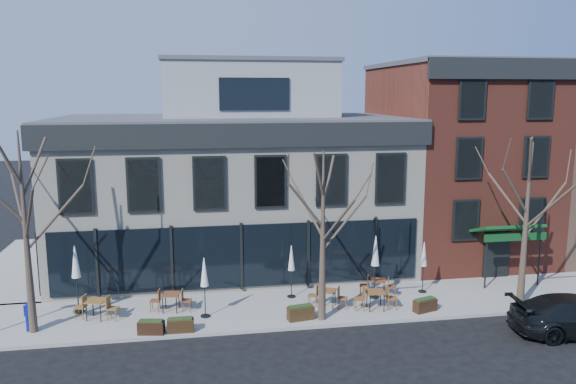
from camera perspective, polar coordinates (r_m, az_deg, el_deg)
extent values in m
plane|color=black|center=(27.21, -4.72, -10.31)|extent=(120.00, 120.00, 0.00)
cube|color=gray|center=(25.66, 3.11, -11.39)|extent=(33.50, 4.70, 0.15)
cube|color=gray|center=(34.05, -25.04, -6.93)|extent=(4.50, 12.00, 0.15)
cube|color=silver|center=(30.99, -5.64, -0.15)|extent=(18.00, 10.00, 8.00)
cube|color=#47474C|center=(30.55, -5.77, 7.35)|extent=(18.30, 10.30, 0.30)
cube|color=black|center=(25.48, -4.94, 5.73)|extent=(18.30, 0.25, 1.10)
cube|color=black|center=(31.30, -22.74, 5.78)|extent=(0.25, 10.30, 1.10)
cube|color=black|center=(26.55, -4.77, -6.51)|extent=(17.20, 0.12, 3.00)
cube|color=black|center=(31.17, -22.34, -4.76)|extent=(0.12, 7.50, 3.00)
cube|color=gray|center=(31.60, -4.11, 10.27)|extent=(9.00, 6.50, 3.00)
cube|color=brown|center=(34.21, 16.61, 2.97)|extent=(8.00, 10.00, 11.00)
cube|color=#47474C|center=(34.03, 17.08, 12.28)|extent=(8.20, 10.20, 0.25)
cube|color=black|center=(29.52, 21.57, 11.58)|extent=(8.20, 0.25, 1.00)
cube|color=#0D3C18|center=(29.59, 21.35, -3.45)|extent=(3.20, 1.66, 0.67)
cube|color=black|center=(30.65, 20.39, -6.13)|extent=(1.40, 0.10, 2.50)
cone|color=#382B21|center=(23.74, -25.09, -3.89)|extent=(0.34, 0.34, 7.92)
cylinder|color=#382B21|center=(23.53, -22.56, -2.40)|extent=(2.23, 0.50, 2.48)
cylinder|color=#382B21|center=(24.57, -25.69, -1.03)|extent=(1.03, 2.05, 2.14)
cylinder|color=#382B21|center=(22.52, -24.80, -2.12)|extent=(1.03, 2.04, 2.28)
cone|color=#382B21|center=(22.87, 3.55, -4.59)|extent=(0.34, 0.34, 7.04)
cylinder|color=#382B21|center=(23.14, 5.76, -3.16)|extent=(2.00, 0.46, 2.21)
cylinder|color=#382B21|center=(23.40, 2.14, -1.94)|extent=(0.93, 1.84, 1.91)
cylinder|color=#382B21|center=(22.15, 1.86, -1.41)|extent=(1.61, 0.68, 1.97)
cylinder|color=#382B21|center=(21.96, 5.10, -2.97)|extent=(0.93, 1.83, 2.03)
cone|color=#382B21|center=(26.34, 23.01, -2.94)|extent=(0.34, 0.34, 7.48)
cylinder|color=#382B21|center=(26.93, 24.70, -1.62)|extent=(2.12, 0.48, 2.35)
cylinder|color=#382B21|center=(26.69, 21.33, -0.54)|extent=(0.98, 1.94, 2.03)
cylinder|color=#382B21|center=(25.41, 22.07, 0.03)|extent=(1.71, 0.71, 2.09)
cylinder|color=#382B21|center=(25.66, 25.03, -1.38)|extent=(0.98, 1.94, 2.16)
cylinder|color=#0B1698|center=(24.92, -24.89, -12.03)|extent=(0.18, 0.18, 0.64)
cube|color=#0B1698|center=(24.73, -24.98, -10.85)|extent=(0.23, 0.20, 0.45)
cone|color=#0B1698|center=(24.64, -25.03, -10.26)|extent=(0.24, 0.24, 0.11)
cube|color=brown|center=(24.99, -18.91, -10.40)|extent=(0.94, 0.94, 0.04)
cylinder|color=black|center=(25.00, -19.81, -11.43)|extent=(0.04, 0.04, 0.78)
cylinder|color=black|center=(24.75, -18.51, -11.57)|extent=(0.04, 0.04, 0.78)
cylinder|color=black|center=(25.51, -19.20, -10.96)|extent=(0.04, 0.04, 0.78)
cylinder|color=black|center=(25.26, -17.93, -11.09)|extent=(0.04, 0.04, 0.78)
cube|color=brown|center=(25.02, -11.83, -10.12)|extent=(0.84, 0.84, 0.04)
cylinder|color=black|center=(24.94, -12.60, -11.16)|extent=(0.04, 0.04, 0.75)
cylinder|color=black|center=(24.83, -11.26, -11.21)|extent=(0.04, 0.04, 0.75)
cylinder|color=black|center=(25.47, -12.33, -10.69)|extent=(0.04, 0.04, 0.75)
cylinder|color=black|center=(25.36, -11.02, -10.73)|extent=(0.04, 0.04, 0.75)
cube|color=brown|center=(25.03, 4.06, -9.96)|extent=(0.94, 0.94, 0.04)
cylinder|color=black|center=(24.95, 3.28, -10.94)|extent=(0.04, 0.04, 0.73)
cylinder|color=black|center=(24.85, 4.59, -11.04)|extent=(0.04, 0.04, 0.73)
cylinder|color=black|center=(25.47, 3.53, -10.49)|extent=(0.04, 0.04, 0.73)
cylinder|color=black|center=(25.38, 4.81, -10.59)|extent=(0.04, 0.04, 0.73)
cube|color=brown|center=(24.96, 8.90, -9.97)|extent=(0.84, 0.84, 0.04)
cylinder|color=black|center=(24.75, 8.33, -11.13)|extent=(0.04, 0.04, 0.79)
cylinder|color=black|center=(24.89, 9.74, -11.05)|extent=(0.04, 0.04, 0.79)
cylinder|color=black|center=(25.31, 8.02, -10.64)|extent=(0.04, 0.04, 0.79)
cylinder|color=black|center=(25.45, 9.40, -10.57)|extent=(0.04, 0.04, 0.79)
cube|color=brown|center=(26.66, 9.14, -8.85)|extent=(0.89, 0.89, 0.04)
cylinder|color=black|center=(26.52, 8.50, -9.77)|extent=(0.04, 0.04, 0.72)
cylinder|color=black|center=(26.51, 9.72, -9.81)|extent=(0.04, 0.04, 0.72)
cylinder|color=black|center=(27.04, 8.53, -9.38)|extent=(0.04, 0.04, 0.72)
cylinder|color=black|center=(27.04, 9.73, -9.41)|extent=(0.04, 0.04, 0.72)
cylinder|color=black|center=(26.23, -20.48, -11.29)|extent=(0.47, 0.47, 0.06)
cylinder|color=black|center=(25.85, -20.64, -8.91)|extent=(0.05, 0.05, 2.36)
cone|color=silver|center=(25.54, -20.79, -6.62)|extent=(0.39, 0.39, 1.40)
cylinder|color=black|center=(24.42, -8.39, -12.36)|extent=(0.41, 0.41, 0.06)
cylinder|color=black|center=(24.06, -8.45, -10.16)|extent=(0.05, 0.05, 2.05)
cone|color=white|center=(23.76, -8.51, -8.04)|extent=(0.34, 0.34, 1.21)
cylinder|color=black|center=(26.34, 0.34, -10.57)|extent=(0.39, 0.39, 0.05)
cylinder|color=black|center=(26.02, 0.34, -8.59)|extent=(0.04, 0.04, 1.97)
cone|color=beige|center=(25.75, 0.35, -6.70)|extent=(0.32, 0.32, 1.16)
cylinder|color=black|center=(26.58, 8.76, -10.48)|extent=(0.47, 0.47, 0.06)
cylinder|color=black|center=(26.20, 8.83, -8.15)|extent=(0.05, 0.05, 2.34)
cone|color=beige|center=(25.90, 8.89, -5.91)|extent=(0.38, 0.38, 1.38)
cylinder|color=black|center=(27.71, 13.48, -9.80)|extent=(0.39, 0.39, 0.05)
cylinder|color=black|center=(27.40, 13.56, -7.92)|extent=(0.04, 0.04, 1.95)
cone|color=beige|center=(27.15, 13.64, -6.14)|extent=(0.32, 0.32, 1.16)
cube|color=black|center=(23.14, -13.73, -13.24)|extent=(1.06, 0.57, 0.50)
cube|color=#1E3314|center=(23.03, -13.76, -12.62)|extent=(0.95, 0.48, 0.08)
cube|color=#301F10|center=(23.08, -10.86, -13.18)|extent=(1.04, 0.44, 0.51)
cube|color=#1E3314|center=(22.97, -10.88, -12.54)|extent=(0.93, 0.35, 0.08)
cube|color=#322310|center=(23.81, 1.29, -12.21)|extent=(1.15, 0.62, 0.55)
cube|color=#1E3314|center=(23.70, 1.30, -11.55)|extent=(1.03, 0.51, 0.09)
cube|color=black|center=(25.35, 13.75, -11.13)|extent=(1.12, 0.72, 0.52)
cube|color=#1E3314|center=(25.25, 13.78, -10.54)|extent=(0.99, 0.60, 0.08)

